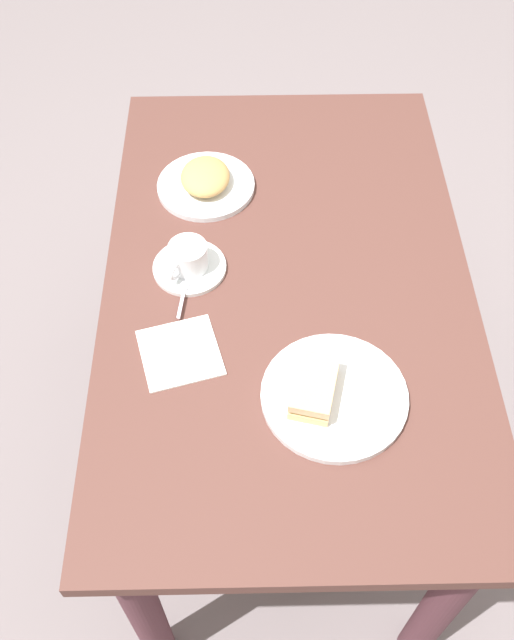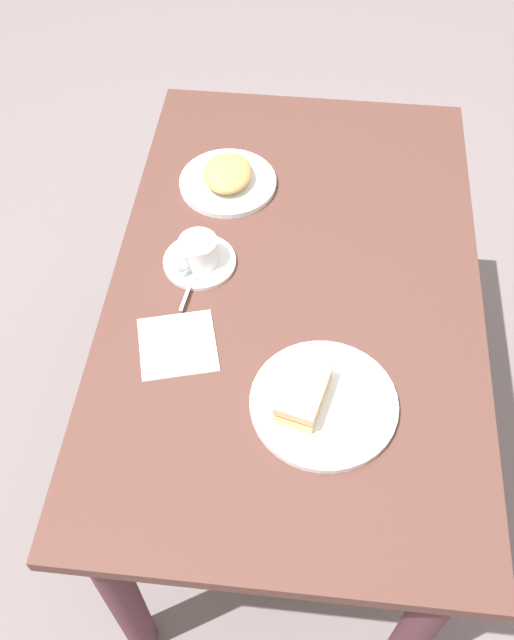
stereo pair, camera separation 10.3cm
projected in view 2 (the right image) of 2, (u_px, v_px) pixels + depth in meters
ground_plane at (284, 447)px, 2.12m from camera, size 6.00×6.00×0.00m
dining_table at (293, 321)px, 1.61m from camera, size 1.28×0.78×0.77m
sandwich_plate at (324, 403)px, 1.31m from camera, size 0.28×0.28×0.01m
sandwich_front at (303, 393)px, 1.29m from camera, size 0.14×0.10×0.05m
coffee_saucer at (200, 262)px, 1.53m from camera, size 0.16×0.16×0.01m
coffee_cup at (198, 250)px, 1.50m from camera, size 0.10×0.08×0.06m
spoon at (190, 286)px, 1.48m from camera, size 0.10×0.02×0.01m
side_plate at (228, 183)px, 1.67m from camera, size 0.23×0.23×0.01m
side_food_pile at (228, 173)px, 1.65m from camera, size 0.14×0.11×0.04m
napkin at (178, 345)px, 1.40m from camera, size 0.18×0.18×0.00m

